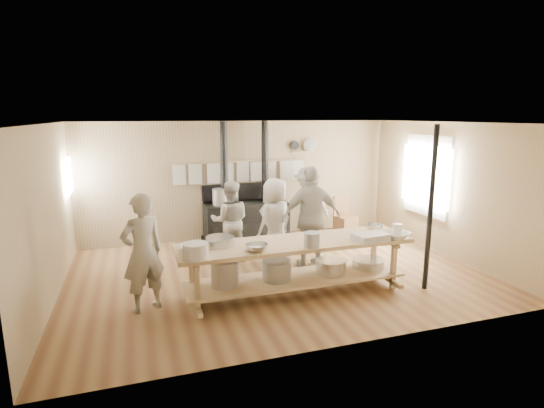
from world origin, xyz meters
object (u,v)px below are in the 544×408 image
stove (246,218)px  roasting_pan (371,237)px  chair (345,224)px  cook_far_left (143,253)px  cook_right (312,218)px  cook_by_window (307,203)px  cook_center (275,222)px  prep_table (295,262)px  cook_left (230,221)px

stove → roasting_pan: 3.54m
stove → chair: size_ratio=2.88×
chair → roasting_pan: (-1.19, -3.06, 0.64)m
cook_far_left → cook_right: 3.05m
roasting_pan → cook_right: bearing=106.3°
cook_by_window → roasting_pan: bearing=-56.1°
cook_right → roasting_pan: cook_right is taller
cook_center → cook_far_left: bearing=-1.1°
prep_table → chair: (2.29, 2.73, -0.25)m
cook_right → chair: size_ratio=2.06×
chair → stove: bearing=161.5°
stove → prep_table: 3.02m
chair → prep_table: bearing=-141.3°
cook_center → cook_right: 0.68m
cook_far_left → cook_center: bearing=-176.7°
stove → roasting_pan: stove is taller
cook_right → cook_left: bearing=-28.6°
prep_table → chair: size_ratio=3.99×
cook_far_left → cook_left: 2.39m
stove → cook_center: stove is taller
cook_far_left → roasting_pan: (3.31, -0.48, 0.06)m
chair → cook_far_left: bearing=-161.5°
cook_right → prep_table: bearing=60.8°
prep_table → roasting_pan: 1.21m
cook_left → cook_by_window: cook_by_window is taller
cook_right → cook_by_window: bearing=-104.4°
stove → cook_left: stove is taller
stove → cook_right: (0.70, -2.00, 0.41)m
prep_table → cook_left: 1.99m
cook_by_window → stove: bearing=-148.3°
cook_left → cook_center: bearing=156.3°
stove → cook_far_left: bearing=-127.7°
cook_right → chair: cook_right is taller
cook_center → chair: cook_center is taller
cook_right → roasting_pan: (0.39, -1.35, -0.02)m
chair → roasting_pan: 3.34m
cook_left → chair: cook_left is taller
cook_far_left → roasting_pan: 3.35m
cook_by_window → chair: size_ratio=1.76×
prep_table → cook_center: (0.13, 1.36, 0.29)m
cook_center → cook_right: cook_right is taller
cook_right → cook_far_left: bearing=22.1°
stove → cook_right: stove is taller
cook_by_window → cook_left: bearing=-115.2°
chair → roasting_pan: roasting_pan is taller
stove → chair: (2.29, -0.29, -0.25)m
stove → cook_by_window: bearing=-7.0°
stove → cook_left: (-0.59, -1.13, 0.24)m
cook_far_left → cook_by_window: cook_far_left is taller
prep_table → cook_right: 1.30m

